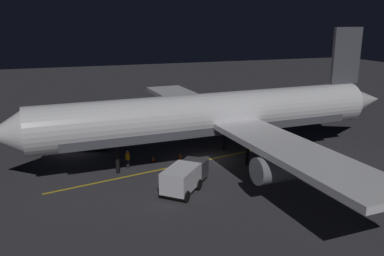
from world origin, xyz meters
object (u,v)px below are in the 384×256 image
Objects in this scene: baggage_truck at (80,137)px; catering_truck at (184,178)px; traffic_cone_near_left at (153,159)px; traffic_cone_near_right at (180,156)px; ground_crew_worker at (128,159)px; airliner at (217,116)px.

baggage_truck is 16.09m from catering_truck.
traffic_cone_near_left is (7.73, 0.68, -0.89)m from catering_truck.
catering_truck reaches higher than traffic_cone_near_right.
ground_crew_worker is 3.16× the size of traffic_cone_near_right.
baggage_truck is at bearing 43.99° from traffic_cone_near_left.
catering_truck is 8.00m from traffic_cone_near_right.
baggage_truck is at bearing 25.83° from ground_crew_worker.
catering_truck is at bearing 138.47° from airliner.
ground_crew_worker is at bearing 99.95° from traffic_cone_near_right.
traffic_cone_near_right is at bearing -80.05° from ground_crew_worker.
ground_crew_worker is (6.70, 3.40, -0.25)m from catering_truck.
ground_crew_worker is at bearing -154.17° from baggage_truck.
traffic_cone_near_right is at bearing -91.27° from traffic_cone_near_left.
catering_truck is 7.81m from traffic_cone_near_left.
baggage_truck reaches higher than catering_truck.
baggage_truck is 1.16× the size of catering_truck.
catering_truck is at bearing -153.08° from ground_crew_worker.
airliner is 15.41m from baggage_truck.
ground_crew_worker is (-7.72, -3.74, -0.36)m from baggage_truck.
airliner is at bearing -41.53° from catering_truck.
traffic_cone_near_left is at bearing -69.36° from ground_crew_worker.
catering_truck is 7.52m from ground_crew_worker.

